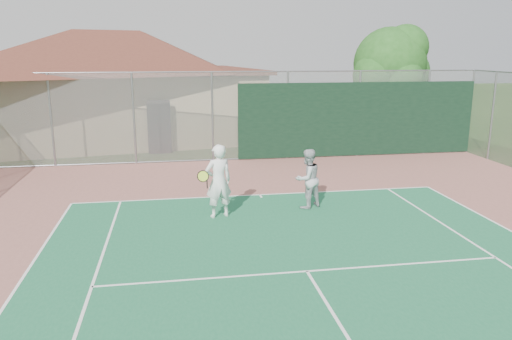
{
  "coord_description": "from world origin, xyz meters",
  "views": [
    {
      "loc": [
        -2.49,
        -2.46,
        4.27
      ],
      "look_at": [
        -0.52,
        9.49,
        1.38
      ],
      "focal_mm": 35.0,
      "sensor_mm": 36.0,
      "label": 1
    }
  ],
  "objects_px": {
    "tree": "(391,66)",
    "player_white_front": "(218,182)",
    "bleachers": "(47,137)",
    "clubhouse": "(115,75)",
    "player_grey_back": "(307,179)"
  },
  "relations": [
    {
      "from": "clubhouse",
      "to": "bleachers",
      "type": "relative_size",
      "value": 4.44
    },
    {
      "from": "clubhouse",
      "to": "tree",
      "type": "height_order",
      "value": "clubhouse"
    },
    {
      "from": "bleachers",
      "to": "player_white_front",
      "type": "relative_size",
      "value": 1.82
    },
    {
      "from": "clubhouse",
      "to": "player_grey_back",
      "type": "xyz_separation_m",
      "value": [
        6.37,
        -12.79,
        -2.31
      ]
    },
    {
      "from": "clubhouse",
      "to": "player_white_front",
      "type": "bearing_deg",
      "value": -82.88
    },
    {
      "from": "bleachers",
      "to": "tree",
      "type": "height_order",
      "value": "tree"
    },
    {
      "from": "tree",
      "to": "player_white_front",
      "type": "relative_size",
      "value": 2.82
    },
    {
      "from": "player_white_front",
      "to": "bleachers",
      "type": "bearing_deg",
      "value": -71.73
    },
    {
      "from": "clubhouse",
      "to": "player_white_front",
      "type": "relative_size",
      "value": 8.09
    },
    {
      "from": "player_grey_back",
      "to": "clubhouse",
      "type": "bearing_deg",
      "value": -90.68
    },
    {
      "from": "tree",
      "to": "bleachers",
      "type": "bearing_deg",
      "value": 177.7
    },
    {
      "from": "bleachers",
      "to": "tree",
      "type": "bearing_deg",
      "value": -20.51
    },
    {
      "from": "tree",
      "to": "player_grey_back",
      "type": "height_order",
      "value": "tree"
    },
    {
      "from": "tree",
      "to": "player_grey_back",
      "type": "relative_size",
      "value": 3.31
    },
    {
      "from": "bleachers",
      "to": "player_white_front",
      "type": "distance_m",
      "value": 12.2
    }
  ]
}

